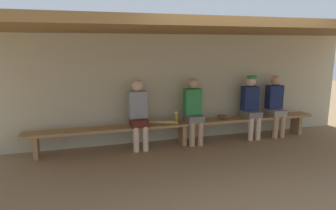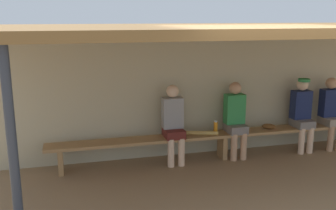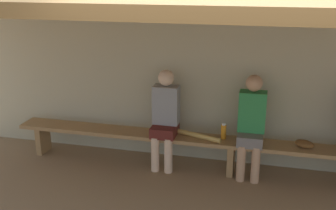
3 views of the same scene
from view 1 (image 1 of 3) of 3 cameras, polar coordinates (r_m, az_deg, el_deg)
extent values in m
plane|color=#8C6D4C|center=(4.83, 8.92, -13.04)|extent=(24.00, 24.00, 0.00)
cube|color=#B7AD8C|center=(6.32, 1.50, 3.32)|extent=(8.00, 0.20, 2.20)
cube|color=brown|center=(5.05, 6.24, 14.44)|extent=(8.00, 2.80, 0.12)
cube|color=#9E7547|center=(6.04, 2.78, -3.52)|extent=(6.00, 0.36, 0.05)
cube|color=#9E7547|center=(5.85, -23.86, -7.35)|extent=(0.08, 0.29, 0.41)
cube|color=#9E7547|center=(6.10, 2.76, -5.61)|extent=(0.08, 0.29, 0.41)
cube|color=#9E7547|center=(7.44, 23.24, -3.42)|extent=(0.08, 0.29, 0.41)
cube|color=slate|center=(6.07, 4.91, -2.53)|extent=(0.32, 0.40, 0.14)
cylinder|color=tan|center=(5.97, 4.61, -5.64)|extent=(0.11, 0.11, 0.48)
cylinder|color=tan|center=(6.04, 6.22, -5.49)|extent=(0.11, 0.11, 0.48)
cube|color=#2D8442|center=(6.08, 4.69, 0.67)|extent=(0.34, 0.20, 0.52)
sphere|color=tan|center=(6.02, 4.75, 4.13)|extent=(0.21, 0.21, 0.21)
cube|color=#591E19|center=(5.77, -5.58, -3.28)|extent=(0.32, 0.40, 0.14)
cylinder|color=beige|center=(5.69, -6.11, -6.56)|extent=(0.11, 0.11, 0.48)
cylinder|color=beige|center=(5.72, -4.32, -6.43)|extent=(0.11, 0.11, 0.48)
cube|color=gray|center=(5.77, -5.79, 0.08)|extent=(0.34, 0.20, 0.52)
sphere|color=beige|center=(5.71, -5.86, 3.72)|extent=(0.21, 0.21, 0.21)
cube|color=slate|center=(6.66, 15.56, -1.68)|extent=(0.32, 0.40, 0.14)
cylinder|color=beige|center=(6.55, 15.49, -4.51)|extent=(0.11, 0.11, 0.48)
cylinder|color=beige|center=(6.64, 16.81, -4.36)|extent=(0.11, 0.11, 0.48)
cube|color=#19234C|center=(6.66, 15.35, 1.24)|extent=(0.34, 0.20, 0.52)
sphere|color=beige|center=(6.61, 15.51, 4.40)|extent=(0.21, 0.21, 0.21)
cylinder|color=#2D8442|center=(6.56, 15.74, 5.13)|extent=(0.21, 0.21, 0.05)
cube|color=gray|center=(6.99, 19.80, -1.32)|extent=(0.32, 0.40, 0.14)
cylinder|color=tan|center=(6.88, 19.81, -4.01)|extent=(0.11, 0.11, 0.48)
cylinder|color=tan|center=(6.99, 21.01, -3.86)|extent=(0.11, 0.11, 0.48)
cube|color=#19234C|center=(7.00, 19.60, 1.45)|extent=(0.34, 0.20, 0.52)
sphere|color=tan|center=(6.95, 19.80, 4.46)|extent=(0.21, 0.21, 0.21)
cylinder|color=orange|center=(6.01, 1.59, -2.40)|extent=(0.07, 0.07, 0.19)
cylinder|color=white|center=(5.99, 1.60, -1.41)|extent=(0.05, 0.05, 0.02)
ellipsoid|color=brown|center=(6.37, 10.38, -2.25)|extent=(0.29, 0.27, 0.09)
cylinder|color=tan|center=(5.88, -1.76, -3.32)|extent=(0.74, 0.31, 0.07)
camera|label=2|loc=(0.93, -148.28, 21.46)|focal=41.35mm
camera|label=3|loc=(2.44, 61.35, 18.26)|focal=43.28mm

